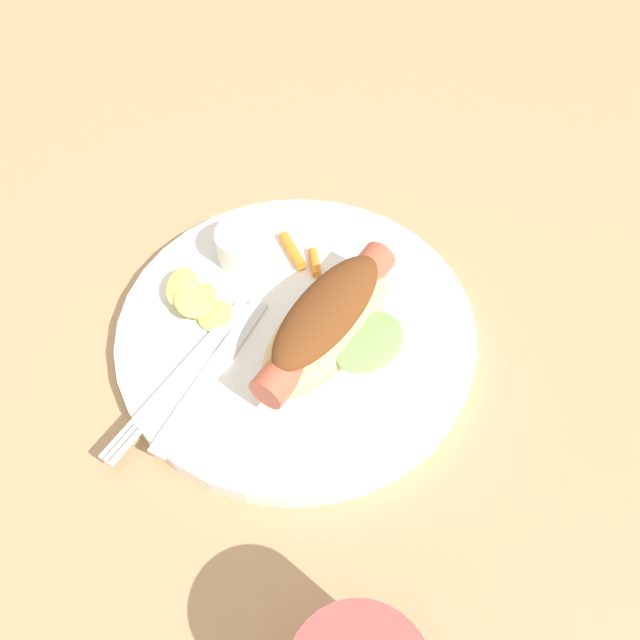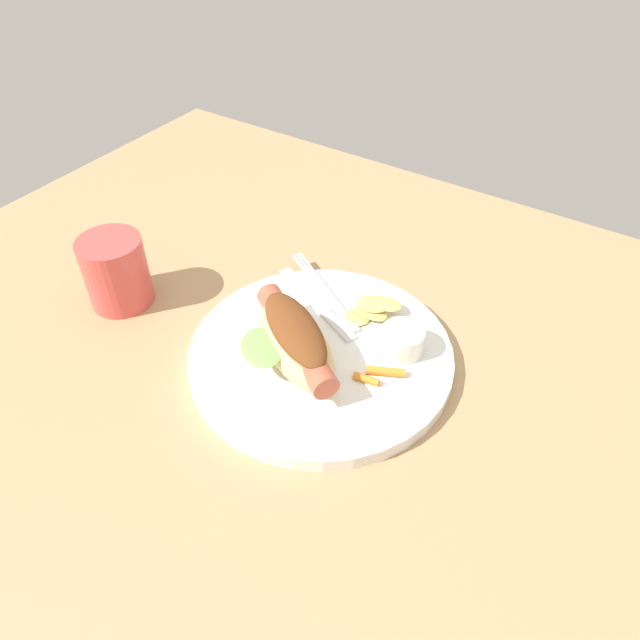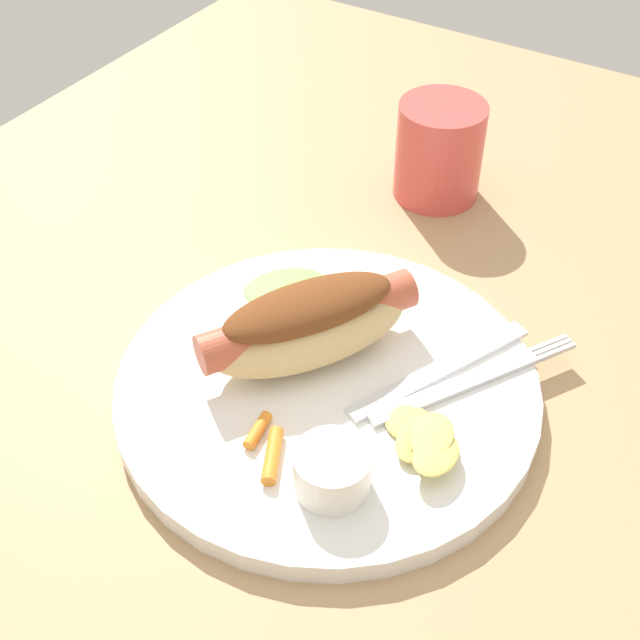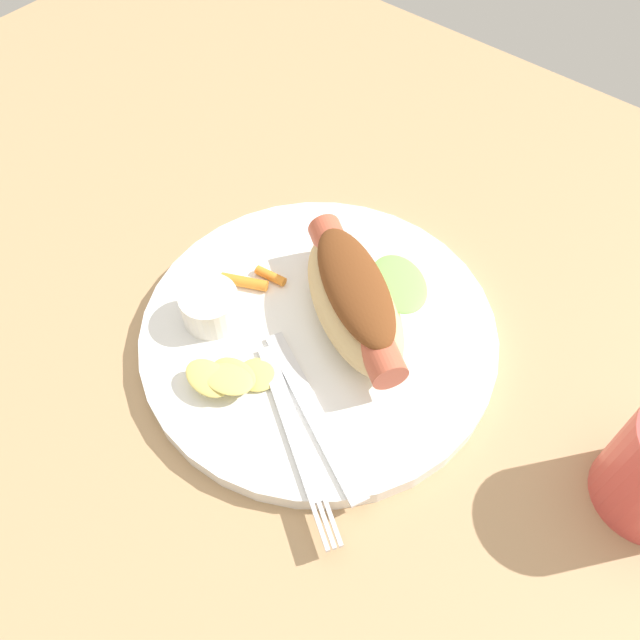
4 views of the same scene
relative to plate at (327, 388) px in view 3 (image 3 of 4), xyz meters
The scene contains 9 objects.
ground_plane 3.52cm from the plate, 24.77° to the right, with size 120.00×90.00×1.80cm, color tan.
plate is the anchor object (origin of this frame).
hot_dog 4.70cm from the plate, 122.51° to the right, with size 15.43×13.18×5.48cm.
sauce_ramekin 8.96cm from the plate, 33.00° to the left, with size 4.66×4.66×2.86cm, color white.
fork 9.67cm from the plate, 119.85° to the left, with size 14.48×9.44×0.40cm.
knife 7.76cm from the plate, 127.05° to the left, with size 14.97×1.40×0.36cm, color silver.
chips_pile 8.35cm from the plate, 78.31° to the left, with size 6.04×6.48×1.64cm.
carrot_garnish 7.28cm from the plate, ahead, with size 4.63×3.66×0.93cm.
drinking_cup 26.56cm from the plate, behind, with size 7.52×7.52×8.63cm, color #D84C47.
Camera 3 is at (31.31, 21.71, 44.02)cm, focal length 48.30 mm.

